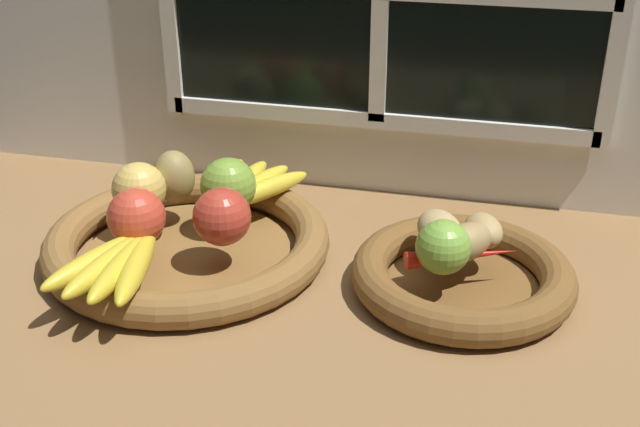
% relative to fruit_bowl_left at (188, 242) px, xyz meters
% --- Properties ---
extents(ground_plane, '(1.40, 0.90, 0.03)m').
position_rel_fruit_bowl_left_xyz_m(ground_plane, '(0.21, -0.02, -0.04)').
color(ground_plane, olive).
extents(back_wall, '(1.40, 0.05, 0.55)m').
position_rel_fruit_bowl_left_xyz_m(back_wall, '(0.21, 0.28, 0.26)').
color(back_wall, silver).
rests_on(back_wall, ground_plane).
extents(fruit_bowl_left, '(0.38, 0.38, 0.04)m').
position_rel_fruit_bowl_left_xyz_m(fruit_bowl_left, '(0.00, 0.00, 0.00)').
color(fruit_bowl_left, brown).
rests_on(fruit_bowl_left, ground_plane).
extents(fruit_bowl_right, '(0.27, 0.27, 0.04)m').
position_rel_fruit_bowl_left_xyz_m(fruit_bowl_right, '(0.36, 0.00, 0.00)').
color(fruit_bowl_right, brown).
rests_on(fruit_bowl_right, ground_plane).
extents(apple_red_front, '(0.07, 0.07, 0.07)m').
position_rel_fruit_bowl_left_xyz_m(apple_red_front, '(-0.04, -0.06, 0.06)').
color(apple_red_front, '#CC422D').
rests_on(apple_red_front, fruit_bowl_left).
extents(apple_green_back, '(0.08, 0.08, 0.08)m').
position_rel_fruit_bowl_left_xyz_m(apple_green_back, '(0.04, 0.06, 0.06)').
color(apple_green_back, '#7AA338').
rests_on(apple_green_back, fruit_bowl_left).
extents(apple_golden_left, '(0.07, 0.07, 0.07)m').
position_rel_fruit_bowl_left_xyz_m(apple_golden_left, '(-0.07, 0.02, 0.06)').
color(apple_golden_left, '#DBB756').
rests_on(apple_golden_left, fruit_bowl_left).
extents(apple_red_right, '(0.07, 0.07, 0.07)m').
position_rel_fruit_bowl_left_xyz_m(apple_red_right, '(0.06, -0.03, 0.06)').
color(apple_red_right, '#B73828').
rests_on(apple_red_right, fruit_bowl_left).
extents(pear_brown, '(0.07, 0.07, 0.08)m').
position_rel_fruit_bowl_left_xyz_m(pear_brown, '(-0.04, 0.07, 0.06)').
color(pear_brown, olive).
rests_on(pear_brown, fruit_bowl_left).
extents(banana_bunch_front, '(0.12, 0.18, 0.03)m').
position_rel_fruit_bowl_left_xyz_m(banana_bunch_front, '(-0.03, -0.13, 0.04)').
color(banana_bunch_front, gold).
rests_on(banana_bunch_front, fruit_bowl_left).
extents(banana_bunch_back, '(0.13, 0.17, 0.03)m').
position_rel_fruit_bowl_left_xyz_m(banana_bunch_back, '(0.05, 0.11, 0.04)').
color(banana_bunch_back, yellow).
rests_on(banana_bunch_back, fruit_bowl_left).
extents(potato_back, '(0.07, 0.08, 0.04)m').
position_rel_fruit_bowl_left_xyz_m(potato_back, '(0.38, 0.04, 0.04)').
color(potato_back, tan).
rests_on(potato_back, fruit_bowl_right).
extents(potato_large, '(0.08, 0.09, 0.05)m').
position_rel_fruit_bowl_left_xyz_m(potato_large, '(0.36, 0.00, 0.05)').
color(potato_large, '#A38451').
rests_on(potato_large, fruit_bowl_right).
extents(potato_oblong, '(0.08, 0.10, 0.04)m').
position_rel_fruit_bowl_left_xyz_m(potato_oblong, '(0.33, 0.03, 0.05)').
color(potato_oblong, tan).
rests_on(potato_oblong, fruit_bowl_right).
extents(lime_near, '(0.07, 0.07, 0.07)m').
position_rel_fruit_bowl_left_xyz_m(lime_near, '(0.34, -0.04, 0.06)').
color(lime_near, '#7AAD3D').
rests_on(lime_near, fruit_bowl_right).
extents(chili_pepper, '(0.14, 0.08, 0.02)m').
position_rel_fruit_bowl_left_xyz_m(chili_pepper, '(0.36, -0.01, 0.04)').
color(chili_pepper, red).
rests_on(chili_pepper, fruit_bowl_right).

